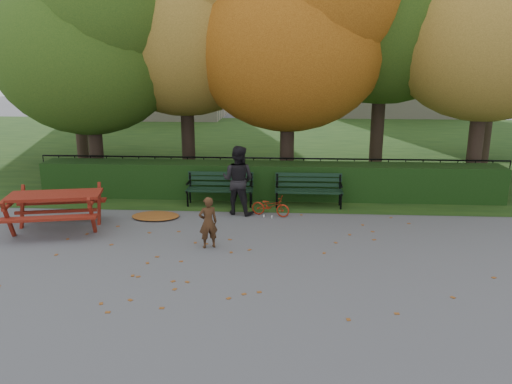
# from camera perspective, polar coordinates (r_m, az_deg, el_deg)

# --- Properties ---
(ground) EXTENTS (90.00, 90.00, 0.00)m
(ground) POSITION_cam_1_polar(r_m,az_deg,el_deg) (10.12, 0.49, -7.37)
(ground) COLOR #5E5F63
(ground) RESTS_ON ground
(grass_strip) EXTENTS (90.00, 90.00, 0.00)m
(grass_strip) POSITION_cam_1_polar(r_m,az_deg,el_deg) (23.68, 2.36, 5.48)
(grass_strip) COLOR #163411
(grass_strip) RESTS_ON ground
(building_left) EXTENTS (10.00, 7.00, 15.00)m
(building_left) POSITION_cam_1_polar(r_m,az_deg,el_deg) (36.80, -12.12, 20.19)
(building_left) COLOR beige
(building_left) RESTS_ON ground
(building_right) EXTENTS (9.00, 6.00, 12.00)m
(building_right) POSITION_cam_1_polar(r_m,az_deg,el_deg) (38.17, 15.68, 17.51)
(building_right) COLOR beige
(building_right) RESTS_ON ground
(hedge) EXTENTS (13.00, 0.90, 1.00)m
(hedge) POSITION_cam_1_polar(r_m,az_deg,el_deg) (14.26, 1.49, 1.32)
(hedge) COLOR black
(hedge) RESTS_ON ground
(iron_fence) EXTENTS (14.00, 0.04, 1.02)m
(iron_fence) POSITION_cam_1_polar(r_m,az_deg,el_deg) (15.03, 1.60, 2.16)
(iron_fence) COLOR black
(iron_fence) RESTS_ON ground
(tree_a) EXTENTS (5.88, 5.60, 7.48)m
(tree_a) POSITION_cam_1_polar(r_m,az_deg,el_deg) (16.00, -18.00, 16.60)
(tree_a) COLOR #2F221B
(tree_a) RESTS_ON ground
(tree_b) EXTENTS (6.72, 6.40, 8.79)m
(tree_b) POSITION_cam_1_polar(r_m,az_deg,el_deg) (16.45, -7.17, 20.19)
(tree_b) COLOR #2F221B
(tree_b) RESTS_ON ground
(tree_c) EXTENTS (6.30, 6.00, 8.00)m
(tree_c) POSITION_cam_1_polar(r_m,az_deg,el_deg) (15.36, 5.10, 18.47)
(tree_c) COLOR #2F221B
(tree_c) RESTS_ON ground
(tree_e) EXTENTS (6.09, 5.80, 8.16)m
(tree_e) POSITION_cam_1_polar(r_m,az_deg,el_deg) (16.33, 26.58, 17.74)
(tree_e) COLOR #2F221B
(tree_e) RESTS_ON ground
(tree_f) EXTENTS (6.93, 6.60, 9.19)m
(tree_f) POSITION_cam_1_polar(r_m,az_deg,el_deg) (20.20, -19.77, 19.27)
(tree_f) COLOR #2F221B
(tree_f) RESTS_ON ground
(tree_g) EXTENTS (6.30, 6.00, 8.55)m
(tree_g) POSITION_cam_1_polar(r_m,az_deg,el_deg) (20.72, 27.16, 17.53)
(tree_g) COLOR #2F221B
(tree_g) RESTS_ON ground
(bench_left) EXTENTS (1.80, 0.57, 0.88)m
(bench_left) POSITION_cam_1_polar(r_m,az_deg,el_deg) (13.59, -4.13, 0.69)
(bench_left) COLOR black
(bench_left) RESTS_ON ground
(bench_right) EXTENTS (1.80, 0.57, 0.88)m
(bench_right) POSITION_cam_1_polar(r_m,az_deg,el_deg) (13.49, 6.03, 0.53)
(bench_right) COLOR black
(bench_right) RESTS_ON ground
(picnic_table) EXTENTS (2.34, 2.04, 0.99)m
(picnic_table) POSITION_cam_1_polar(r_m,az_deg,el_deg) (12.33, -21.97, -1.06)
(picnic_table) COLOR #650C09
(picnic_table) RESTS_ON ground
(leaf_pile) EXTENTS (1.26, 0.92, 0.08)m
(leaf_pile) POSITION_cam_1_polar(r_m,az_deg,el_deg) (12.80, -11.41, -2.69)
(leaf_pile) COLOR brown
(leaf_pile) RESTS_ON ground
(leaf_scatter) EXTENTS (9.00, 5.70, 0.01)m
(leaf_scatter) POSITION_cam_1_polar(r_m,az_deg,el_deg) (10.40, 0.58, -6.72)
(leaf_scatter) COLOR brown
(leaf_scatter) RESTS_ON ground
(child) EXTENTS (0.47, 0.40, 1.10)m
(child) POSITION_cam_1_polar(r_m,az_deg,el_deg) (10.46, -5.49, -3.48)
(child) COLOR #452916
(child) RESTS_ON ground
(adult) EXTENTS (1.02, 0.90, 1.77)m
(adult) POSITION_cam_1_polar(r_m,az_deg,el_deg) (12.67, -2.07, 1.38)
(adult) COLOR black
(adult) RESTS_ON ground
(bicycle) EXTENTS (1.05, 0.61, 0.52)m
(bicycle) POSITION_cam_1_polar(r_m,az_deg,el_deg) (12.62, 1.67, -1.60)
(bicycle) COLOR #A2230E
(bicycle) RESTS_ON ground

